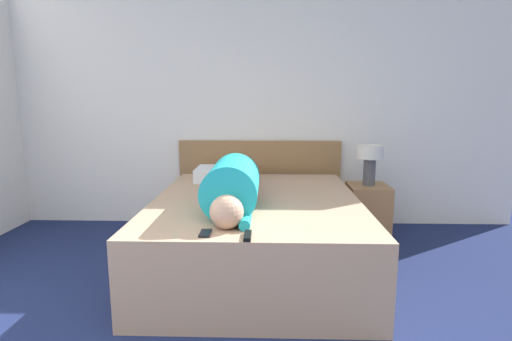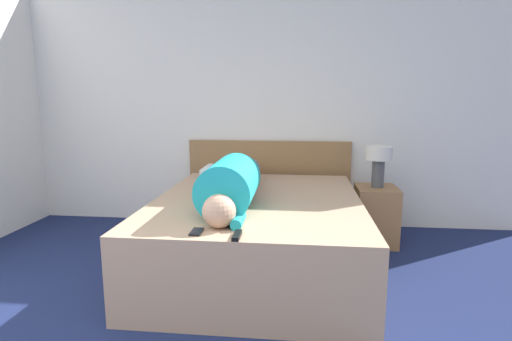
# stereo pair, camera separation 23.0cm
# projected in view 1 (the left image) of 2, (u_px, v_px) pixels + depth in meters

# --- Properties ---
(wall_back) EXTENTS (5.99, 0.06, 2.60)m
(wall_back) POSITION_uv_depth(u_px,v_px,m) (239.00, 105.00, 4.29)
(wall_back) COLOR white
(wall_back) RESTS_ON ground_plane
(bed) EXTENTS (1.62, 2.05, 0.58)m
(bed) POSITION_uv_depth(u_px,v_px,m) (257.00, 232.00, 3.26)
(bed) COLOR tan
(bed) RESTS_ON ground_plane
(headboard) EXTENTS (1.74, 0.04, 0.92)m
(headboard) POSITION_uv_depth(u_px,v_px,m) (260.00, 183.00, 4.36)
(headboard) COLOR olive
(headboard) RESTS_ON ground_plane
(nightstand) EXTENTS (0.37, 0.41, 0.55)m
(nightstand) POSITION_uv_depth(u_px,v_px,m) (367.00, 213.00, 3.87)
(nightstand) COLOR olive
(nightstand) RESTS_ON ground_plane
(table_lamp) EXTENTS (0.24, 0.24, 0.39)m
(table_lamp) POSITION_uv_depth(u_px,v_px,m) (370.00, 158.00, 3.78)
(table_lamp) COLOR #4C4C51
(table_lamp) RESTS_ON nightstand
(person_lying) EXTENTS (0.37, 1.60, 0.37)m
(person_lying) POSITION_uv_depth(u_px,v_px,m) (234.00, 184.00, 2.96)
(person_lying) COLOR tan
(person_lying) RESTS_ON bed
(pillow_near_headboard) EXTENTS (0.52, 0.40, 0.12)m
(pillow_near_headboard) POSITION_uv_depth(u_px,v_px,m) (223.00, 174.00, 3.91)
(pillow_near_headboard) COLOR white
(pillow_near_headboard) RESTS_ON bed
(tv_remote) EXTENTS (0.04, 0.15, 0.02)m
(tv_remote) POSITION_uv_depth(u_px,v_px,m) (248.00, 236.00, 2.28)
(tv_remote) COLOR black
(tv_remote) RESTS_ON bed
(cell_phone) EXTENTS (0.06, 0.13, 0.01)m
(cell_phone) POSITION_uv_depth(u_px,v_px,m) (205.00, 233.00, 2.34)
(cell_phone) COLOR black
(cell_phone) RESTS_ON bed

